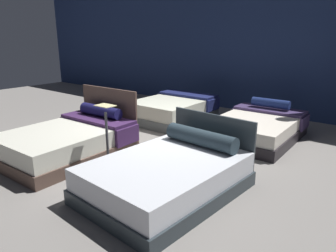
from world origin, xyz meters
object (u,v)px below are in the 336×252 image
(bed_0, at_px, (69,141))
(bed_2, at_px, (173,110))
(price_sign, at_px, (108,147))
(bed_1, at_px, (169,175))
(bed_3, at_px, (257,128))

(bed_0, distance_m, bed_2, 2.99)
(bed_2, distance_m, price_sign, 3.24)
(bed_1, relative_size, bed_2, 1.11)
(bed_1, xyz_separation_m, bed_2, (-2.23, 2.96, 0.01))
(bed_1, xyz_separation_m, price_sign, (-1.12, -0.08, 0.15))
(bed_2, distance_m, bed_3, 2.21)
(bed_0, relative_size, bed_3, 1.02)
(bed_0, xyz_separation_m, price_sign, (1.07, -0.05, 0.14))
(bed_1, height_order, bed_3, bed_1)
(bed_3, bearing_deg, bed_1, -91.45)
(bed_3, bearing_deg, price_sign, -112.24)
(bed_2, bearing_deg, bed_3, -2.83)
(bed_2, height_order, bed_3, bed_3)
(bed_2, relative_size, price_sign, 1.88)
(bed_0, relative_size, price_sign, 2.03)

